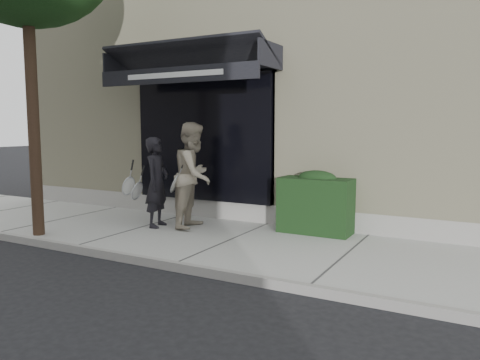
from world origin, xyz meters
The scene contains 7 objects.
ground centered at (0.00, 0.00, 0.00)m, with size 80.00×80.00×0.00m, color black.
sidewalk centered at (0.00, 0.00, 0.06)m, with size 20.00×3.00×0.12m, color #9D9D98.
curb centered at (0.00, -1.55, 0.07)m, with size 20.00×0.10×0.14m, color gray.
building_facade centered at (-0.01, 4.96, 2.74)m, with size 14.30×8.04×5.64m.
hedge centered at (1.10, 1.25, 0.66)m, with size 1.30×0.70×1.14m.
pedestrian_front centered at (-1.76, 0.26, 0.98)m, with size 0.73×0.90×1.72m.
pedestrian_back centered at (-1.11, 0.57, 1.12)m, with size 0.93×1.10×2.00m.
Camera 1 is at (3.88, -6.79, 2.04)m, focal length 35.00 mm.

